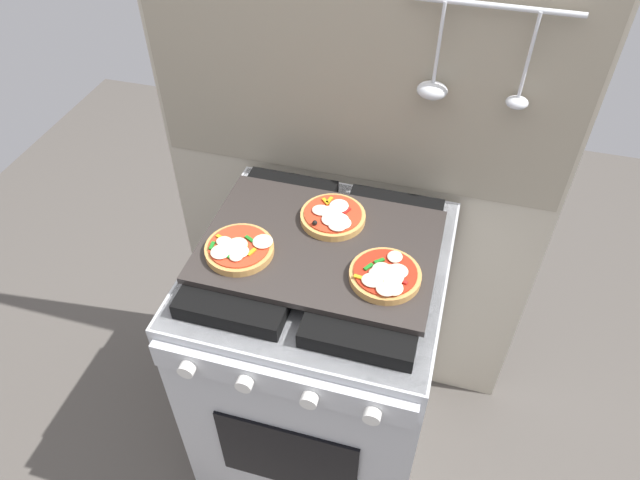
{
  "coord_description": "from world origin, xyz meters",
  "views": [
    {
      "loc": [
        0.26,
        -0.93,
        1.85
      ],
      "look_at": [
        0.0,
        0.0,
        0.93
      ],
      "focal_mm": 32.72,
      "sensor_mm": 36.0,
      "label": 1
    }
  ],
  "objects_px": {
    "pizza_center": "(333,216)",
    "stove": "(320,360)",
    "baking_tray": "(320,246)",
    "pizza_left": "(239,249)",
    "pizza_right": "(386,275)"
  },
  "relations": [
    {
      "from": "pizza_center",
      "to": "stove",
      "type": "bearing_deg",
      "value": -96.38
    },
    {
      "from": "baking_tray",
      "to": "pizza_left",
      "type": "relative_size",
      "value": 3.46
    },
    {
      "from": "pizza_left",
      "to": "pizza_right",
      "type": "bearing_deg",
      "value": 1.55
    },
    {
      "from": "stove",
      "to": "pizza_left",
      "type": "bearing_deg",
      "value": -154.85
    },
    {
      "from": "pizza_right",
      "to": "pizza_center",
      "type": "bearing_deg",
      "value": 135.45
    },
    {
      "from": "pizza_left",
      "to": "pizza_center",
      "type": "distance_m",
      "value": 0.24
    },
    {
      "from": "stove",
      "to": "baking_tray",
      "type": "relative_size",
      "value": 1.67
    },
    {
      "from": "pizza_right",
      "to": "stove",
      "type": "bearing_deg",
      "value": 157.33
    },
    {
      "from": "stove",
      "to": "pizza_center",
      "type": "bearing_deg",
      "value": 83.62
    },
    {
      "from": "pizza_left",
      "to": "stove",
      "type": "bearing_deg",
      "value": 25.15
    },
    {
      "from": "pizza_right",
      "to": "pizza_center",
      "type": "xyz_separation_m",
      "value": [
        -0.16,
        0.15,
        0.0
      ]
    },
    {
      "from": "baking_tray",
      "to": "pizza_center",
      "type": "xyz_separation_m",
      "value": [
        0.01,
        0.08,
        0.02
      ]
    },
    {
      "from": "baking_tray",
      "to": "pizza_center",
      "type": "bearing_deg",
      "value": 83.5
    },
    {
      "from": "pizza_right",
      "to": "pizza_left",
      "type": "bearing_deg",
      "value": -178.45
    },
    {
      "from": "baking_tray",
      "to": "pizza_center",
      "type": "distance_m",
      "value": 0.09
    }
  ]
}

